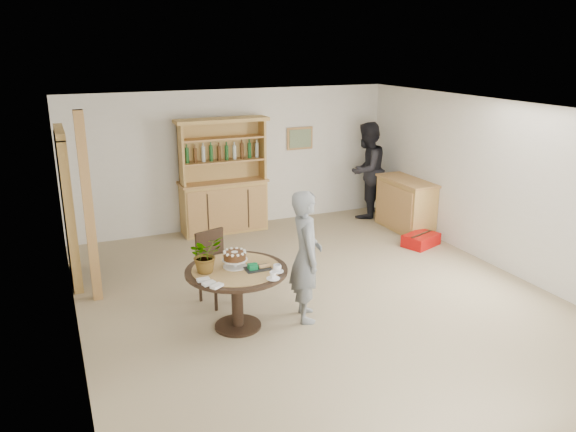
{
  "coord_description": "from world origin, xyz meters",
  "views": [
    {
      "loc": [
        -3.09,
        -6.09,
        3.28
      ],
      "look_at": [
        -0.23,
        0.5,
        1.05
      ],
      "focal_mm": 35.0,
      "sensor_mm": 36.0,
      "label": 1
    }
  ],
  "objects_px": {
    "teen_boy": "(306,256)",
    "red_suitcase": "(421,240)",
    "dining_table": "(237,281)",
    "hutch": "(223,194)",
    "adult_person": "(366,170)",
    "dining_chair": "(215,262)",
    "sideboard": "(406,205)"
  },
  "relations": [
    {
      "from": "teen_boy",
      "to": "dining_table",
      "type": "bearing_deg",
      "value": 98.78
    },
    {
      "from": "hutch",
      "to": "adult_person",
      "type": "bearing_deg",
      "value": -4.92
    },
    {
      "from": "red_suitcase",
      "to": "teen_boy",
      "type": "bearing_deg",
      "value": -171.67
    },
    {
      "from": "dining_chair",
      "to": "red_suitcase",
      "type": "distance_m",
      "value": 3.83
    },
    {
      "from": "sideboard",
      "to": "red_suitcase",
      "type": "distance_m",
      "value": 0.94
    },
    {
      "from": "teen_boy",
      "to": "adult_person",
      "type": "height_order",
      "value": "adult_person"
    },
    {
      "from": "dining_chair",
      "to": "red_suitcase",
      "type": "height_order",
      "value": "dining_chair"
    },
    {
      "from": "hutch",
      "to": "adult_person",
      "type": "xyz_separation_m",
      "value": [
        2.8,
        -0.24,
        0.24
      ]
    },
    {
      "from": "hutch",
      "to": "dining_chair",
      "type": "xyz_separation_m",
      "value": [
        -0.96,
        -2.71,
        -0.15
      ]
    },
    {
      "from": "teen_boy",
      "to": "red_suitcase",
      "type": "height_order",
      "value": "teen_boy"
    },
    {
      "from": "teen_boy",
      "to": "red_suitcase",
      "type": "xyz_separation_m",
      "value": [
        2.88,
        1.56,
        -0.72
      ]
    },
    {
      "from": "sideboard",
      "to": "dining_chair",
      "type": "height_order",
      "value": "dining_chair"
    },
    {
      "from": "sideboard",
      "to": "adult_person",
      "type": "height_order",
      "value": "adult_person"
    },
    {
      "from": "dining_chair",
      "to": "adult_person",
      "type": "xyz_separation_m",
      "value": [
        3.76,
        2.47,
        0.39
      ]
    },
    {
      "from": "adult_person",
      "to": "red_suitcase",
      "type": "height_order",
      "value": "adult_person"
    },
    {
      "from": "teen_boy",
      "to": "red_suitcase",
      "type": "distance_m",
      "value": 3.36
    },
    {
      "from": "dining_table",
      "to": "red_suitcase",
      "type": "bearing_deg",
      "value": 21.42
    },
    {
      "from": "sideboard",
      "to": "dining_chair",
      "type": "distance_m",
      "value": 4.26
    },
    {
      "from": "dining_chair",
      "to": "teen_boy",
      "type": "bearing_deg",
      "value": -64.52
    },
    {
      "from": "hutch",
      "to": "sideboard",
      "type": "height_order",
      "value": "hutch"
    },
    {
      "from": "sideboard",
      "to": "adult_person",
      "type": "distance_m",
      "value": 1.12
    },
    {
      "from": "hutch",
      "to": "dining_table",
      "type": "xyz_separation_m",
      "value": [
        -0.93,
        -3.53,
        -0.08
      ]
    },
    {
      "from": "hutch",
      "to": "adult_person",
      "type": "relative_size",
      "value": 1.1
    },
    {
      "from": "dining_chair",
      "to": "teen_boy",
      "type": "height_order",
      "value": "teen_boy"
    },
    {
      "from": "adult_person",
      "to": "red_suitcase",
      "type": "distance_m",
      "value": 2.0
    },
    {
      "from": "dining_table",
      "to": "teen_boy",
      "type": "height_order",
      "value": "teen_boy"
    },
    {
      "from": "sideboard",
      "to": "dining_table",
      "type": "bearing_deg",
      "value": -150.01
    },
    {
      "from": "sideboard",
      "to": "adult_person",
      "type": "relative_size",
      "value": 0.68
    },
    {
      "from": "hutch",
      "to": "sideboard",
      "type": "relative_size",
      "value": 1.62
    },
    {
      "from": "hutch",
      "to": "dining_table",
      "type": "relative_size",
      "value": 1.7
    },
    {
      "from": "dining_table",
      "to": "hutch",
      "type": "bearing_deg",
      "value": 75.23
    },
    {
      "from": "hutch",
      "to": "adult_person",
      "type": "height_order",
      "value": "hutch"
    }
  ]
}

